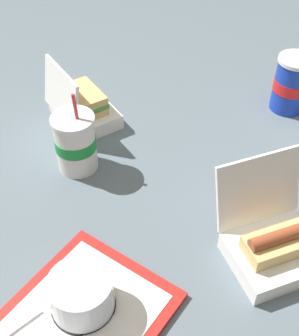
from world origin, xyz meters
TOP-DOWN VIEW (x-y plane):
  - ground_plane at (0.00, 0.00)m, footprint 3.20×3.20m
  - food_tray at (-0.37, -0.13)m, footprint 0.41×0.33m
  - cake_container at (-0.32, -0.11)m, footprint 0.12×0.12m
  - plastic_fork at (-0.44, -0.06)m, footprint 0.11×0.01m
  - clamshell_hotdog_front at (0.03, -0.28)m, footprint 0.24×0.25m
  - clamshell_sandwich_corner at (0.03, 0.34)m, footprint 0.17×0.20m
  - soda_cup_corner at (0.47, -0.01)m, footprint 0.10×0.10m
  - soda_cup_front at (-0.09, 0.20)m, footprint 0.10×0.10m

SIDE VIEW (x-z plane):
  - ground_plane at x=0.00m, z-range 0.00..0.00m
  - food_tray at x=-0.37m, z-range 0.00..0.01m
  - plastic_fork at x=-0.44m, z-range 0.01..0.02m
  - clamshell_hotdog_front at x=0.03m, z-range -0.05..0.13m
  - clamshell_sandwich_corner at x=0.03m, z-range -0.04..0.13m
  - cake_container at x=-0.32m, z-range 0.01..0.09m
  - soda_cup_front at x=-0.09m, z-range -0.03..0.18m
  - soda_cup_corner at x=0.47m, z-range -0.03..0.19m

